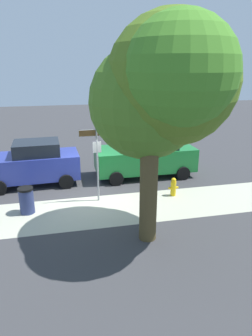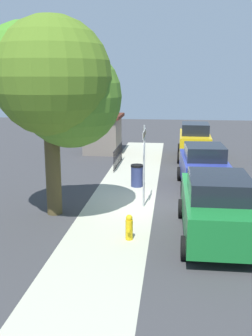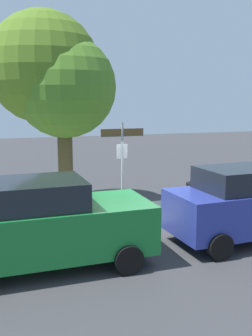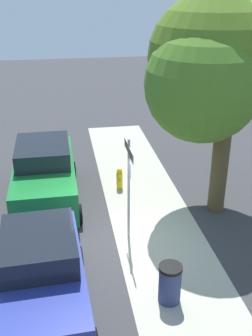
{
  "view_description": "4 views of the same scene",
  "coord_description": "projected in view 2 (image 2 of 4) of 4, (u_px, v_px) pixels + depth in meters",
  "views": [
    {
      "loc": [
        0.98,
        11.38,
        5.17
      ],
      "look_at": [
        -1.25,
        1.19,
        1.56
      ],
      "focal_mm": 32.24,
      "sensor_mm": 36.0,
      "label": 1
    },
    {
      "loc": [
        -14.13,
        -0.59,
        4.76
      ],
      "look_at": [
        -0.26,
        1.07,
        1.45
      ],
      "focal_mm": 41.48,
      "sensor_mm": 36.0,
      "label": 2
    },
    {
      "loc": [
        -3.88,
        -10.41,
        3.66
      ],
      "look_at": [
        -0.28,
        0.12,
        1.75
      ],
      "focal_mm": 42.01,
      "sensor_mm": 36.0,
      "label": 3
    },
    {
      "loc": [
        9.46,
        -1.3,
        6.85
      ],
      "look_at": [
        -0.77,
        0.4,
        2.01
      ],
      "focal_mm": 43.51,
      "sensor_mm": 36.0,
      "label": 4
    }
  ],
  "objects": [
    {
      "name": "ground_plane",
      "position": [
        155.0,
        204.0,
        14.81
      ],
      "size": [
        60.0,
        60.0,
        0.0
      ],
      "primitive_type": "plane",
      "color": "#38383A"
    },
    {
      "name": "trash_bin",
      "position": [
        137.0,
        176.0,
        17.1
      ],
      "size": [
        0.55,
        0.55,
        0.98
      ],
      "color": "navy",
      "rests_on": "ground_plane"
    },
    {
      "name": "fire_hydrant",
      "position": [
        129.0,
        227.0,
        11.53
      ],
      "size": [
        0.42,
        0.22,
        0.78
      ],
      "color": "yellow",
      "rests_on": "ground_plane"
    },
    {
      "name": "sidewalk_strip",
      "position": [
        127.0,
        188.0,
        16.9
      ],
      "size": [
        24.0,
        2.6,
        0.0
      ],
      "primitive_type": "cube",
      "color": "#AFAF98",
      "rests_on": "ground_plane"
    },
    {
      "name": "shade_tree",
      "position": [
        53.0,
        82.0,
        12.29
      ],
      "size": [
        4.17,
        4.37,
        6.61
      ],
      "color": "#4F4325",
      "rests_on": "ground_plane"
    },
    {
      "name": "car_green",
      "position": [
        217.0,
        206.0,
        11.53
      ],
      "size": [
        4.71,
        2.2,
        1.98
      ],
      "rotation": [
        0.0,
        0.0,
        0.01
      ],
      "color": "#19722E",
      "rests_on": "ground_plane"
    },
    {
      "name": "car_yellow",
      "position": [
        195.0,
        141.0,
        22.77
      ],
      "size": [
        4.2,
        2.01,
        2.12
      ],
      "rotation": [
        0.0,
        0.0,
        -0.02
      ],
      "color": "gold",
      "rests_on": "ground_plane"
    },
    {
      "name": "utility_shed",
      "position": [
        103.0,
        133.0,
        24.66
      ],
      "size": [
        2.99,
        2.44,
        2.42
      ],
      "color": "slate",
      "rests_on": "ground_plane"
    },
    {
      "name": "car_blue",
      "position": [
        203.0,
        167.0,
        16.57
      ],
      "size": [
        4.12,
        2.15,
        1.97
      ],
      "rotation": [
        0.0,
        0.0,
        0.04
      ],
      "color": "navy",
      "rests_on": "ground_plane"
    },
    {
      "name": "iron_fence",
      "position": [
        118.0,
        156.0,
        21.08
      ],
      "size": [
        3.38,
        0.04,
        1.07
      ],
      "color": "black",
      "rests_on": "ground_plane"
    },
    {
      "name": "street_sign",
      "position": [
        144.0,
        151.0,
        14.08
      ],
      "size": [
        1.33,
        0.07,
        3.05
      ],
      "color": "#9EA0A5",
      "rests_on": "ground_plane"
    }
  ]
}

